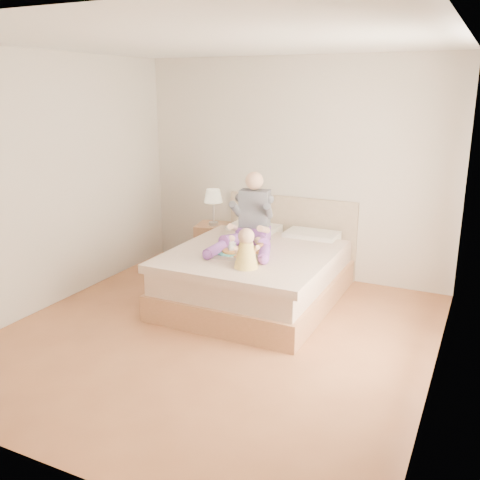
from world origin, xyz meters
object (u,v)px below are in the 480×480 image
at_px(adult, 251,224).
at_px(tray, 240,253).
at_px(nightstand, 215,245).
at_px(bed, 260,271).
at_px(baby, 246,251).

relative_size(adult, tray, 1.95).
xyz_separation_m(nightstand, tray, (0.94, -1.18, 0.35)).
bearing_deg(bed, nightstand, 141.48).
xyz_separation_m(nightstand, baby, (1.16, -1.50, 0.48)).
bearing_deg(bed, adult, 166.19).
xyz_separation_m(bed, adult, (-0.13, 0.03, 0.54)).
bearing_deg(adult, nightstand, 128.15).
distance_m(adult, baby, 0.80).
relative_size(nightstand, tray, 1.06).
bearing_deg(tray, baby, -63.36).
distance_m(adult, tray, 0.47).
bearing_deg(nightstand, adult, -53.12).
distance_m(nightstand, tray, 1.55).
relative_size(nightstand, adult, 0.55).
distance_m(bed, nightstand, 1.28).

